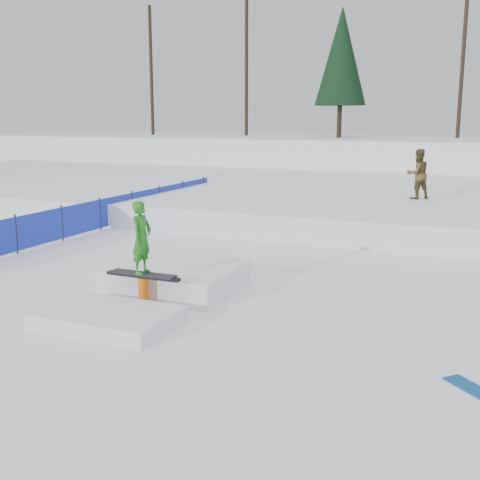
% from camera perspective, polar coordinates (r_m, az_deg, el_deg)
% --- Properties ---
extents(ground, '(120.00, 120.00, 0.00)m').
position_cam_1_polar(ground, '(11.65, -6.19, -6.94)').
color(ground, white).
extents(snow_berm, '(60.00, 14.00, 2.40)m').
position_cam_1_polar(snow_berm, '(40.05, 15.42, 7.62)').
color(snow_berm, white).
rests_on(snow_berm, ground).
extents(snow_midrise, '(50.00, 18.00, 0.80)m').
position_cam_1_polar(snow_midrise, '(26.38, 11.06, 4.22)').
color(snow_midrise, white).
rests_on(snow_midrise, ground).
extents(safety_fence, '(0.05, 16.00, 1.10)m').
position_cam_1_polar(safety_fence, '(20.38, -13.13, 2.43)').
color(safety_fence, '#1B2FB1').
rests_on(safety_fence, ground).
extents(walker_olive, '(1.10, 1.06, 1.78)m').
position_cam_1_polar(walker_olive, '(22.48, 16.49, 6.02)').
color(walker_olive, '#493C1D').
rests_on(walker_olive, snow_midrise).
extents(jib_rail_feature, '(2.60, 4.40, 2.11)m').
position_cam_1_polar(jib_rail_feature, '(12.50, -7.72, -4.22)').
color(jib_rail_feature, white).
rests_on(jib_rail_feature, ground).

